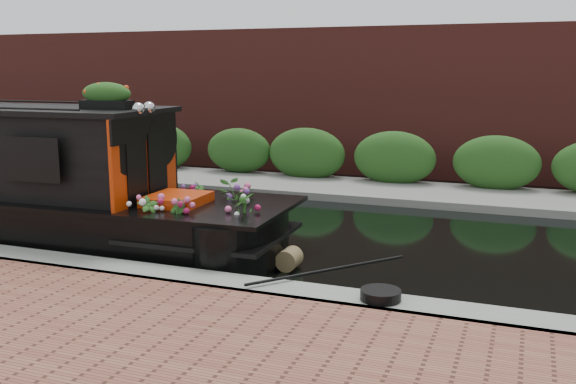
% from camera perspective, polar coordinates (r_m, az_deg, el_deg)
% --- Properties ---
extents(ground, '(80.00, 80.00, 0.00)m').
position_cam_1_polar(ground, '(11.90, -5.92, -3.23)').
color(ground, black).
rests_on(ground, ground).
extents(near_bank_coping, '(40.00, 0.60, 0.50)m').
position_cam_1_polar(near_bank_coping, '(9.19, -15.26, -7.84)').
color(near_bank_coping, gray).
rests_on(near_bank_coping, ground).
extents(far_bank_path, '(40.00, 2.40, 0.34)m').
position_cam_1_polar(far_bank_path, '(15.67, 0.97, 0.27)').
color(far_bank_path, slate).
rests_on(far_bank_path, ground).
extents(far_hedge, '(40.00, 1.10, 2.80)m').
position_cam_1_polar(far_hedge, '(16.51, 2.04, 0.81)').
color(far_hedge, '#24501A').
rests_on(far_hedge, ground).
extents(far_brick_wall, '(40.00, 1.00, 8.00)m').
position_cam_1_polar(far_brick_wall, '(18.48, 4.14, 1.88)').
color(far_brick_wall, maroon).
rests_on(far_brick_wall, ground).
extents(rope_fender, '(0.32, 0.36, 0.32)m').
position_cam_1_polar(rope_fender, '(9.42, 0.12, -5.97)').
color(rope_fender, brown).
rests_on(rope_fender, ground).
extents(coiled_mooring_rope, '(0.48, 0.48, 0.12)m').
position_cam_1_polar(coiled_mooring_rope, '(7.63, 8.23, -9.02)').
color(coiled_mooring_rope, black).
rests_on(coiled_mooring_rope, near_bank_coping).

